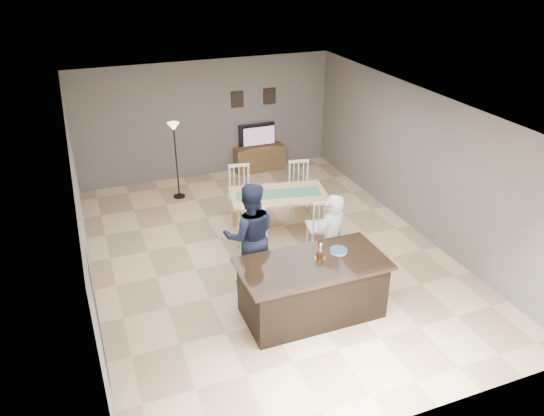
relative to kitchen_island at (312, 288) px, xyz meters
name	(u,v)px	position (x,y,z in m)	size (l,w,h in m)	color
floor	(269,254)	(0.00, 1.80, -0.45)	(8.00, 8.00, 0.00)	beige
room_shell	(268,168)	(0.00, 1.80, 1.22)	(8.00, 8.00, 8.00)	slate
kitchen_island	(312,288)	(0.00, 0.00, 0.00)	(2.15, 1.10, 0.90)	black
tv_console	(259,158)	(1.20, 5.57, -0.15)	(1.20, 0.40, 0.60)	brown
television	(258,135)	(1.20, 5.64, 0.41)	(0.91, 0.12, 0.53)	black
tv_screen_glow	(259,136)	(1.20, 5.56, 0.42)	(0.78, 0.78, 0.00)	#D65617
picture_frames	(254,98)	(1.15, 5.78, 1.30)	(1.10, 0.02, 0.38)	black
doorway	(96,309)	(-2.99, -0.50, 0.80)	(0.00, 2.10, 2.65)	black
woman	(331,240)	(0.63, 0.68, 0.33)	(0.57, 0.37, 1.56)	silver
man	(250,236)	(-0.59, 1.06, 0.44)	(0.87, 0.68, 1.79)	#171E33
birthday_cake	(320,255)	(0.15, 0.07, 0.50)	(0.16, 0.16, 0.25)	gold
plate_stack	(339,251)	(0.48, 0.13, 0.47)	(0.27, 0.27, 0.04)	white
dining_table	(278,201)	(0.45, 2.46, 0.24)	(2.03, 2.28, 1.08)	tan
floor_lamp	(175,140)	(-0.97, 4.76, 0.85)	(0.25, 0.25, 1.68)	black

